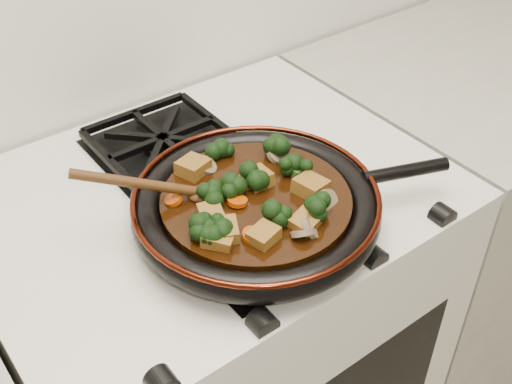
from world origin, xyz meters
TOP-DOWN VIEW (x-y plane):
  - stove at (0.00, 1.69)m, footprint 0.76×0.60m
  - burner_grate_front at (0.00, 1.55)m, footprint 0.23×0.23m
  - burner_grate_back at (0.00, 1.83)m, footprint 0.23×0.23m
  - skillet at (0.01, 1.57)m, footprint 0.48×0.37m
  - braising_sauce at (0.01, 1.57)m, footprint 0.28×0.28m
  - tofu_cube_0 at (0.08, 1.53)m, footprint 0.05×0.05m
  - tofu_cube_1 at (-0.09, 1.52)m, footprint 0.06×0.06m
  - tofu_cube_2 at (0.03, 1.59)m, footprint 0.04×0.05m
  - tofu_cube_3 at (-0.08, 1.53)m, footprint 0.06×0.06m
  - tofu_cube_4 at (0.02, 1.48)m, footprint 0.05×0.05m
  - tofu_cube_5 at (-0.04, 1.49)m, footprint 0.05×0.04m
  - tofu_cube_6 at (-0.07, 1.57)m, footprint 0.04×0.04m
  - tofu_cube_7 at (-0.03, 1.67)m, footprint 0.06×0.05m
  - broccoli_floret_0 at (-0.04, 1.60)m, footprint 0.08×0.08m
  - broccoli_floret_1 at (0.09, 1.57)m, footprint 0.07×0.08m
  - broccoli_floret_2 at (0.05, 1.48)m, footprint 0.08×0.08m
  - broccoli_floret_3 at (0.10, 1.64)m, footprint 0.09×0.08m
  - broccoli_floret_4 at (-0.02, 1.60)m, footprint 0.08×0.08m
  - broccoli_floret_5 at (-0.09, 1.53)m, footprint 0.09×0.09m
  - broccoli_floret_6 at (-0.10, 1.54)m, footprint 0.09×0.09m
  - broccoli_floret_7 at (-0.00, 1.51)m, footprint 0.06×0.06m
  - broccoli_floret_8 at (0.02, 1.68)m, footprint 0.09×0.09m
  - broccoli_floret_9 at (0.02, 1.59)m, footprint 0.09×0.09m
  - carrot_coin_0 at (-0.10, 1.63)m, footprint 0.03×0.03m
  - carrot_coin_1 at (-0.05, 1.50)m, footprint 0.03×0.03m
  - carrot_coin_2 at (0.01, 1.60)m, footprint 0.03×0.03m
  - carrot_coin_3 at (-0.02, 1.57)m, footprint 0.03×0.03m
  - mushroom_slice_0 at (0.09, 1.63)m, footprint 0.05×0.05m
  - mushroom_slice_1 at (0.08, 1.49)m, footprint 0.04×0.03m
  - mushroom_slice_2 at (-0.01, 1.67)m, footprint 0.05×0.05m
  - mushroom_slice_3 at (0.01, 1.46)m, footprint 0.04×0.04m
  - mushroom_slice_4 at (0.02, 1.46)m, footprint 0.04×0.04m
  - wooden_spoon at (-0.09, 1.63)m, footprint 0.13×0.08m

SIDE VIEW (x-z plane):
  - stove at x=0.00m, z-range 0.00..0.90m
  - burner_grate_front at x=0.00m, z-range 0.90..0.93m
  - burner_grate_back at x=0.00m, z-range 0.90..0.93m
  - skillet at x=0.01m, z-range 0.92..0.97m
  - braising_sauce at x=0.01m, z-range 0.94..0.96m
  - carrot_coin_0 at x=-0.10m, z-range 0.95..0.97m
  - carrot_coin_1 at x=-0.05m, z-range 0.96..0.97m
  - carrot_coin_2 at x=0.01m, z-range 0.96..0.97m
  - carrot_coin_3 at x=-0.02m, z-range 0.96..0.97m
  - mushroom_slice_0 at x=0.09m, z-range 0.95..0.98m
  - mushroom_slice_1 at x=0.08m, z-range 0.95..0.98m
  - mushroom_slice_2 at x=-0.01m, z-range 0.95..0.98m
  - mushroom_slice_3 at x=0.01m, z-range 0.95..0.98m
  - mushroom_slice_4 at x=0.02m, z-range 0.95..0.98m
  - tofu_cube_6 at x=-0.07m, z-range 0.95..0.98m
  - tofu_cube_4 at x=0.02m, z-range 0.95..0.98m
  - tofu_cube_1 at x=-0.09m, z-range 0.95..0.98m
  - tofu_cube_5 at x=-0.04m, z-range 0.96..0.98m
  - tofu_cube_2 at x=0.03m, z-range 0.95..0.98m
  - tofu_cube_3 at x=-0.08m, z-range 0.95..0.98m
  - tofu_cube_0 at x=0.08m, z-range 0.95..0.98m
  - tofu_cube_7 at x=-0.03m, z-range 0.95..0.98m
  - broccoli_floret_8 at x=0.02m, z-range 0.94..1.00m
  - broccoli_floret_9 at x=0.02m, z-range 0.94..1.00m
  - broccoli_floret_3 at x=0.10m, z-range 0.94..1.00m
  - broccoli_floret_4 at x=-0.02m, z-range 0.94..1.00m
  - broccoli_floret_5 at x=-0.09m, z-range 0.94..1.00m
  - broccoli_floret_1 at x=0.09m, z-range 0.94..1.00m
  - broccoli_floret_7 at x=0.00m, z-range 0.94..1.00m
  - broccoli_floret_6 at x=-0.10m, z-range 0.93..1.01m
  - broccoli_floret_0 at x=-0.04m, z-range 0.94..1.01m
  - broccoli_floret_2 at x=0.05m, z-range 0.94..1.00m
  - wooden_spoon at x=-0.09m, z-range 0.88..1.08m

